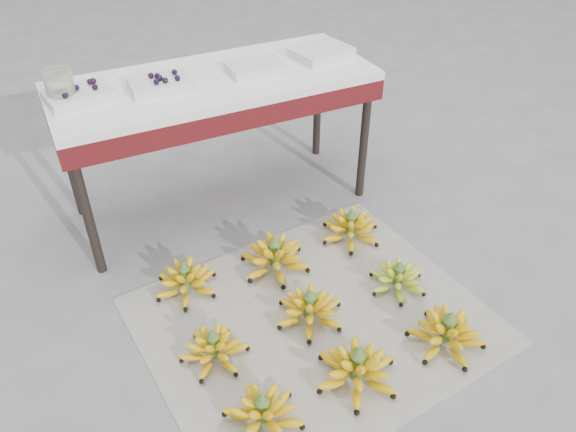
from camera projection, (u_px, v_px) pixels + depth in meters
name	position (u px, v px, depth m)	size (l,w,h in m)	color
ground	(329.00, 324.00, 2.15)	(60.00, 60.00, 0.00)	slate
newspaper_mat	(314.00, 321.00, 2.16)	(1.25, 1.05, 0.01)	white
bunch_front_left	(263.00, 414.00, 1.77)	(0.33, 0.33, 0.16)	#E9C300
bunch_front_center	(357.00, 369.00, 1.90)	(0.33, 0.33, 0.18)	#E9C300
bunch_front_right	(447.00, 333.00, 2.03)	(0.28, 0.28, 0.17)	#E9C300
bunch_mid_left	(214.00, 349.00, 1.99)	(0.32, 0.32, 0.15)	#E9C300
bunch_mid_center	(310.00, 309.00, 2.13)	(0.29, 0.29, 0.16)	#E9C300
bunch_mid_right	(398.00, 279.00, 2.28)	(0.27, 0.27, 0.14)	olive
bunch_back_left	(186.00, 281.00, 2.26)	(0.32, 0.32, 0.16)	#E9C300
bunch_back_center	(275.00, 257.00, 2.36)	(0.32, 0.32, 0.18)	#E9C300
bunch_back_right	(351.00, 228.00, 2.53)	(0.30, 0.30, 0.17)	#E9C300
vendor_table	(215.00, 94.00, 2.43)	(1.38, 0.55, 0.66)	black
tray_far_left	(79.00, 95.00, 2.20)	(0.28, 0.22, 0.06)	silver
tray_left	(161.00, 83.00, 2.29)	(0.26, 0.19, 0.06)	silver
tray_right	(255.00, 67.00, 2.42)	(0.24, 0.18, 0.04)	silver
tray_far_right	(322.00, 52.00, 2.56)	(0.29, 0.23, 0.04)	silver
glass_jar	(60.00, 87.00, 2.15)	(0.11, 0.11, 0.13)	beige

